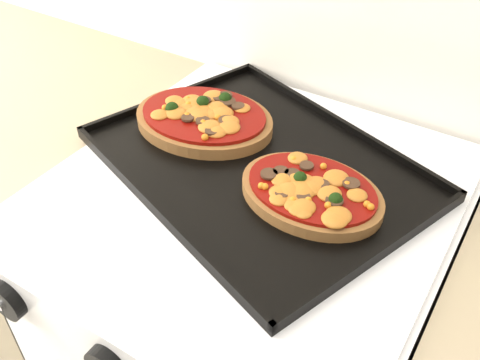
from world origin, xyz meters
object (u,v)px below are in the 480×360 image
Objects in this scene: stove at (251,351)px; pizza_left at (204,117)px; pizza_right at (311,191)px; baking_tray at (257,162)px.

pizza_left is at bearing 152.51° from stove.
pizza_right is (0.24, -0.07, -0.00)m from pizza_left.
pizza_left reaches higher than baking_tray.
pizza_right is (0.11, -0.03, 0.01)m from baking_tray.
baking_tray is 0.14m from pizza_left.
baking_tray reaches higher than stove.
baking_tray is 0.12m from pizza_right.
pizza_left is (-0.13, 0.04, 0.02)m from baking_tray.
pizza_right reaches higher than baking_tray.
baking_tray is 2.08× the size of pizza_left.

